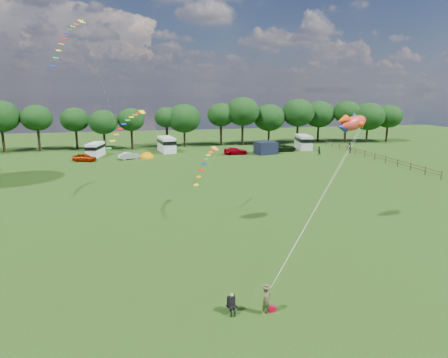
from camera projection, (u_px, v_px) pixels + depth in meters
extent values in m
plane|color=black|center=(248.00, 259.00, 26.51)|extent=(180.00, 180.00, 0.00)
cylinder|color=black|center=(3.00, 141.00, 71.85)|extent=(0.49, 0.49, 4.21)
ellipsoid|color=black|center=(0.00, 116.00, 70.75)|extent=(7.11, 7.11, 6.05)
cylinder|color=black|center=(39.00, 140.00, 73.45)|extent=(0.49, 0.49, 4.25)
ellipsoid|color=black|center=(37.00, 118.00, 72.45)|extent=(5.86, 5.86, 4.98)
cylinder|color=black|center=(77.00, 140.00, 75.49)|extent=(0.47, 0.47, 3.90)
ellipsoid|color=black|center=(75.00, 119.00, 74.55)|extent=(5.58, 5.58, 4.74)
cylinder|color=black|center=(105.00, 142.00, 73.80)|extent=(0.44, 0.44, 3.56)
ellipsoid|color=black|center=(103.00, 122.00, 72.90)|extent=(5.56, 5.56, 4.73)
cylinder|color=black|center=(132.00, 139.00, 75.75)|extent=(0.47, 0.47, 3.95)
ellipsoid|color=black|center=(131.00, 120.00, 74.83)|extent=(5.33, 5.33, 4.53)
cylinder|color=black|center=(167.00, 137.00, 78.89)|extent=(0.50, 0.50, 4.33)
ellipsoid|color=black|center=(166.00, 117.00, 77.96)|extent=(4.95, 4.95, 4.21)
cylinder|color=black|center=(185.00, 139.00, 79.31)|extent=(0.43, 0.43, 3.31)
ellipsoid|color=black|center=(184.00, 118.00, 78.32)|extent=(7.03, 7.03, 5.98)
cylinder|color=black|center=(221.00, 135.00, 81.05)|extent=(0.50, 0.50, 4.36)
ellipsoid|color=black|center=(221.00, 115.00, 80.04)|extent=(5.84, 5.84, 4.97)
cylinder|color=black|center=(242.00, 135.00, 81.14)|extent=(0.51, 0.51, 4.55)
ellipsoid|color=black|center=(243.00, 112.00, 79.99)|extent=(7.15, 7.15, 6.08)
cylinder|color=black|center=(269.00, 137.00, 83.24)|extent=(0.42, 0.42, 3.21)
ellipsoid|color=black|center=(269.00, 118.00, 82.28)|extent=(6.90, 6.90, 5.86)
cylinder|color=black|center=(297.00, 134.00, 83.84)|extent=(0.48, 0.48, 4.17)
ellipsoid|color=black|center=(298.00, 113.00, 82.73)|extent=(7.16, 7.16, 6.09)
cylinder|color=black|center=(318.00, 134.00, 86.96)|extent=(0.45, 0.45, 3.66)
ellipsoid|color=black|center=(319.00, 114.00, 85.92)|extent=(7.05, 7.05, 5.99)
cylinder|color=black|center=(345.00, 132.00, 85.57)|extent=(0.52, 0.52, 4.65)
ellipsoid|color=black|center=(347.00, 112.00, 84.51)|extent=(5.96, 5.96, 5.06)
cylinder|color=black|center=(367.00, 136.00, 85.45)|extent=(0.42, 0.42, 3.19)
ellipsoid|color=black|center=(368.00, 117.00, 84.45)|extent=(7.23, 7.23, 6.14)
cylinder|color=black|center=(387.00, 134.00, 86.90)|extent=(0.44, 0.44, 3.52)
ellipsoid|color=black|center=(388.00, 116.00, 85.95)|extent=(6.22, 6.22, 5.28)
cylinder|color=#472D19|center=(441.00, 175.00, 50.06)|extent=(0.12, 0.12, 1.20)
cylinder|color=#472D19|center=(425.00, 171.00, 52.92)|extent=(0.12, 0.12, 1.20)
cylinder|color=#472D19|center=(433.00, 170.00, 51.41)|extent=(0.08, 3.00, 0.08)
cylinder|color=#472D19|center=(433.00, 173.00, 51.50)|extent=(0.08, 3.00, 0.08)
cylinder|color=#472D19|center=(411.00, 166.00, 55.77)|extent=(0.12, 0.12, 1.20)
cylinder|color=#472D19|center=(418.00, 166.00, 54.26)|extent=(0.08, 3.00, 0.08)
cylinder|color=#472D19|center=(418.00, 169.00, 54.35)|extent=(0.08, 3.00, 0.08)
cylinder|color=#472D19|center=(398.00, 163.00, 58.62)|extent=(0.12, 0.12, 1.20)
cylinder|color=#472D19|center=(404.00, 162.00, 57.11)|extent=(0.08, 3.00, 0.08)
cylinder|color=#472D19|center=(404.00, 165.00, 57.21)|extent=(0.08, 3.00, 0.08)
cylinder|color=#472D19|center=(386.00, 159.00, 61.48)|extent=(0.12, 0.12, 1.20)
cylinder|color=#472D19|center=(392.00, 159.00, 59.97)|extent=(0.08, 3.00, 0.08)
cylinder|color=#472D19|center=(391.00, 161.00, 60.06)|extent=(0.08, 3.00, 0.08)
cylinder|color=#472D19|center=(375.00, 156.00, 64.33)|extent=(0.12, 0.12, 1.20)
cylinder|color=#472D19|center=(380.00, 156.00, 62.82)|extent=(0.08, 3.00, 0.08)
cylinder|color=#472D19|center=(380.00, 158.00, 62.91)|extent=(0.08, 3.00, 0.08)
cylinder|color=#472D19|center=(365.00, 154.00, 67.18)|extent=(0.12, 0.12, 1.20)
cylinder|color=#472D19|center=(370.00, 153.00, 65.67)|extent=(0.08, 3.00, 0.08)
cylinder|color=#472D19|center=(370.00, 155.00, 65.77)|extent=(0.08, 3.00, 0.08)
cylinder|color=#472D19|center=(356.00, 151.00, 70.03)|extent=(0.12, 0.12, 1.20)
cylinder|color=#472D19|center=(360.00, 150.00, 68.53)|extent=(0.08, 3.00, 0.08)
cylinder|color=#472D19|center=(360.00, 152.00, 68.62)|extent=(0.08, 3.00, 0.08)
cylinder|color=#472D19|center=(347.00, 149.00, 72.89)|extent=(0.12, 0.12, 1.20)
cylinder|color=#472D19|center=(352.00, 148.00, 71.38)|extent=(0.08, 3.00, 0.08)
cylinder|color=#472D19|center=(352.00, 150.00, 71.47)|extent=(0.08, 3.00, 0.08)
cylinder|color=#472D19|center=(340.00, 146.00, 75.74)|extent=(0.12, 0.12, 1.20)
cylinder|color=#472D19|center=(344.00, 146.00, 74.23)|extent=(0.08, 3.00, 0.08)
cylinder|color=#472D19|center=(343.00, 148.00, 74.32)|extent=(0.08, 3.00, 0.08)
cylinder|color=#472D19|center=(332.00, 144.00, 78.59)|extent=(0.12, 0.12, 1.20)
cylinder|color=#472D19|center=(336.00, 144.00, 77.08)|extent=(0.08, 3.00, 0.08)
cylinder|color=#472D19|center=(336.00, 146.00, 77.18)|extent=(0.08, 3.00, 0.08)
cylinder|color=#472D19|center=(326.00, 142.00, 81.44)|extent=(0.12, 0.12, 1.20)
cylinder|color=#472D19|center=(329.00, 142.00, 79.94)|extent=(0.08, 3.00, 0.08)
cylinder|color=#472D19|center=(329.00, 144.00, 80.03)|extent=(0.08, 3.00, 0.08)
imported|color=#962000|center=(84.00, 157.00, 62.83)|extent=(4.34, 2.96, 1.35)
imported|color=#9FA3A6|center=(130.00, 156.00, 64.87)|extent=(3.75, 2.51, 1.24)
imported|color=#8E000B|center=(236.00, 151.00, 69.53)|extent=(4.46, 2.13, 1.30)
imported|color=black|center=(282.00, 148.00, 73.20)|extent=(5.60, 2.67, 1.51)
cube|color=white|center=(95.00, 150.00, 67.65)|extent=(3.08, 5.20, 2.43)
cube|color=black|center=(95.00, 147.00, 67.53)|extent=(3.14, 5.30, 0.58)
cylinder|color=black|center=(93.00, 156.00, 66.36)|extent=(0.72, 0.40, 0.68)
cylinder|color=black|center=(99.00, 153.00, 69.34)|extent=(0.72, 0.40, 0.68)
cube|color=white|center=(167.00, 144.00, 72.54)|extent=(3.39, 6.06, 2.86)
cube|color=black|center=(166.00, 141.00, 72.40)|extent=(3.46, 6.18, 0.68)
cylinder|color=black|center=(169.00, 151.00, 71.15)|extent=(0.85, 0.43, 0.81)
cylinder|color=black|center=(165.00, 148.00, 74.40)|extent=(0.85, 0.43, 0.81)
cube|color=silver|center=(303.00, 142.00, 76.13)|extent=(3.24, 5.90, 2.79)
cube|color=black|center=(304.00, 139.00, 76.00)|extent=(3.31, 6.01, 0.66)
cylinder|color=black|center=(305.00, 148.00, 74.65)|extent=(0.82, 0.41, 0.79)
cylinder|color=black|center=(301.00, 146.00, 78.07)|extent=(0.82, 0.41, 0.79)
ellipsoid|color=orange|center=(147.00, 158.00, 66.10)|extent=(2.48, 2.85, 2.04)
cylinder|color=orange|center=(147.00, 158.00, 66.09)|extent=(2.60, 2.60, 0.08)
ellipsoid|color=#495665|center=(234.00, 153.00, 71.54)|extent=(2.83, 3.25, 2.21)
cylinder|color=#495665|center=(234.00, 153.00, 71.53)|extent=(2.97, 2.97, 0.08)
cube|color=black|center=(266.00, 148.00, 70.13)|extent=(4.20, 3.66, 2.30)
imported|color=brown|center=(266.00, 301.00, 19.84)|extent=(0.66, 0.53, 1.58)
cylinder|color=#99999E|center=(229.00, 313.00, 19.79)|extent=(0.02, 0.02, 0.43)
cylinder|color=#99999E|center=(236.00, 312.00, 19.87)|extent=(0.02, 0.02, 0.43)
cylinder|color=#99999E|center=(227.00, 308.00, 20.17)|extent=(0.02, 0.02, 0.43)
cylinder|color=#99999E|center=(235.00, 307.00, 20.26)|extent=(0.02, 0.02, 0.43)
cube|color=black|center=(232.00, 306.00, 19.97)|extent=(0.61, 0.60, 0.05)
cube|color=black|center=(231.00, 300.00, 20.12)|extent=(0.47, 0.21, 0.51)
cube|color=black|center=(232.00, 301.00, 19.94)|extent=(0.41, 0.33, 0.54)
sphere|color=tan|center=(232.00, 295.00, 19.84)|extent=(0.20, 0.20, 0.20)
cube|color=red|center=(272.00, 309.00, 20.23)|extent=(0.40, 0.27, 0.28)
ellipsoid|color=red|center=(353.00, 123.00, 30.71)|extent=(3.15, 1.90, 1.71)
ellipsoid|color=yellow|center=(353.00, 125.00, 30.74)|extent=(1.97, 1.17, 0.93)
cone|color=#FF4612|center=(342.00, 120.00, 30.04)|extent=(1.22, 1.01, 0.90)
cone|color=#1836B7|center=(341.00, 127.00, 30.17)|extent=(1.22, 1.01, 0.90)
cone|color=#1836B7|center=(354.00, 116.00, 30.62)|extent=(0.81, 0.91, 0.76)
sphere|color=white|center=(359.00, 120.00, 31.41)|extent=(0.28, 0.28, 0.28)
sphere|color=black|center=(359.00, 120.00, 31.48)|extent=(0.14, 0.14, 0.14)
cube|color=yellow|center=(82.00, 21.00, 44.89)|extent=(0.87, 0.86, 0.41)
cube|color=red|center=(79.00, 23.00, 44.42)|extent=(0.63, 0.57, 0.11)
cube|color=orange|center=(76.00, 24.00, 43.95)|extent=(0.63, 0.57, 0.13)
cube|color=yellow|center=(73.00, 27.00, 43.50)|extent=(0.62, 0.56, 0.14)
cube|color=#198C1E|center=(70.00, 30.00, 43.08)|extent=(0.62, 0.56, 0.15)
cube|color=#0C1EB2|center=(67.00, 34.00, 42.67)|extent=(0.62, 0.56, 0.16)
cube|color=red|center=(64.00, 38.00, 42.28)|extent=(0.62, 0.55, 0.17)
cube|color=orange|center=(61.00, 44.00, 41.90)|extent=(0.61, 0.55, 0.18)
cube|color=yellow|center=(59.00, 51.00, 41.55)|extent=(0.61, 0.54, 0.19)
cube|color=#198C1E|center=(56.00, 58.00, 41.21)|extent=(0.60, 0.54, 0.19)
cube|color=#0C1EB2|center=(53.00, 66.00, 40.90)|extent=(0.60, 0.53, 0.20)
cube|color=#F4FF00|center=(142.00, 112.00, 43.26)|extent=(0.89, 0.87, 0.42)
cube|color=red|center=(139.00, 113.00, 42.77)|extent=(0.65, 0.57, 0.12)
cube|color=orange|center=(135.00, 115.00, 42.30)|extent=(0.65, 0.56, 0.13)
cube|color=yellow|center=(131.00, 117.00, 41.84)|extent=(0.65, 0.56, 0.14)
cube|color=#198C1E|center=(128.00, 120.00, 41.40)|extent=(0.64, 0.56, 0.15)
cube|color=#0C1EB2|center=(124.00, 124.00, 40.98)|extent=(0.64, 0.55, 0.16)
cube|color=red|center=(120.00, 129.00, 40.57)|extent=(0.64, 0.55, 0.17)
cube|color=orange|center=(116.00, 134.00, 40.19)|extent=(0.63, 0.54, 0.18)
cube|color=yellow|center=(113.00, 141.00, 39.82)|extent=(0.63, 0.54, 0.19)
cube|color=#198C1E|center=(109.00, 148.00, 39.48)|extent=(0.63, 0.53, 0.20)
cube|color=#FFAF1E|center=(215.00, 148.00, 37.14)|extent=(0.83, 0.82, 0.39)
cube|color=red|center=(213.00, 150.00, 36.58)|extent=(0.58, 0.56, 0.11)
cube|color=orange|center=(211.00, 152.00, 36.03)|extent=(0.58, 0.55, 0.12)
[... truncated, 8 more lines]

